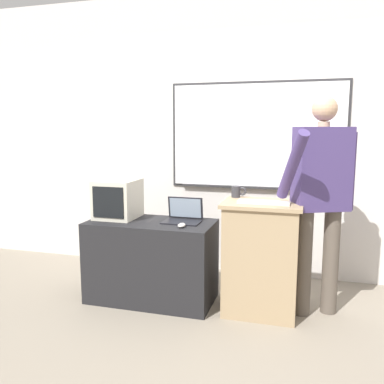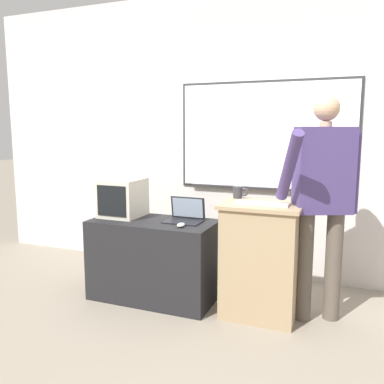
% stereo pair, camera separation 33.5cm
% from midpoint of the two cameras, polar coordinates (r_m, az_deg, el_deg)
% --- Properties ---
extents(ground_plane, '(30.00, 30.00, 0.00)m').
position_cam_midpoint_polar(ground_plane, '(3.26, 0.58, -18.77)').
color(ground_plane, gray).
extents(back_wall, '(6.40, 0.17, 2.88)m').
position_cam_midpoint_polar(back_wall, '(4.22, 5.64, 7.84)').
color(back_wall, silver).
rests_on(back_wall, ground_plane).
extents(lectern_podium, '(0.63, 0.48, 0.93)m').
position_cam_midpoint_polar(lectern_podium, '(3.39, 6.88, -9.17)').
color(lectern_podium, tan).
rests_on(lectern_podium, ground_plane).
extents(side_desk, '(1.10, 0.54, 0.71)m').
position_cam_midpoint_polar(side_desk, '(3.67, -8.34, -9.57)').
color(side_desk, black).
rests_on(side_desk, ground_plane).
extents(person_presenter, '(0.60, 0.70, 1.76)m').
position_cam_midpoint_polar(person_presenter, '(3.31, 14.89, 0.08)').
color(person_presenter, brown).
rests_on(person_presenter, ground_plane).
extents(laptop, '(0.32, 0.25, 0.20)m').
position_cam_midpoint_polar(laptop, '(3.55, -3.87, -3.13)').
color(laptop, black).
rests_on(laptop, side_desk).
extents(wireless_keyboard, '(0.41, 0.13, 0.02)m').
position_cam_midpoint_polar(wireless_keyboard, '(3.21, 7.09, -1.48)').
color(wireless_keyboard, beige).
rests_on(wireless_keyboard, lectern_podium).
extents(computer_mouse_by_laptop, '(0.06, 0.10, 0.03)m').
position_cam_midpoint_polar(computer_mouse_by_laptop, '(3.34, -4.34, -4.72)').
color(computer_mouse_by_laptop, silver).
rests_on(computer_mouse_by_laptop, side_desk).
extents(crt_monitor, '(0.35, 0.38, 0.35)m').
position_cam_midpoint_polar(crt_monitor, '(3.75, -12.92, -0.97)').
color(crt_monitor, beige).
rests_on(crt_monitor, side_desk).
extents(coffee_mug, '(0.13, 0.08, 0.10)m').
position_cam_midpoint_polar(coffee_mug, '(3.48, 3.57, 0.03)').
color(coffee_mug, '#333338').
rests_on(coffee_mug, lectern_podium).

